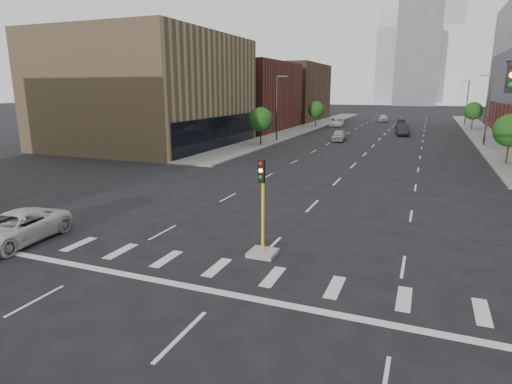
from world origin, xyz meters
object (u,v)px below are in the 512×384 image
Objects in this scene: car_near_left at (339,136)px; car_mid_right at (402,130)px; car_far_left at (336,122)px; parked_minivan at (15,228)px; car_distant at (383,118)px; median_traffic_signal at (262,235)px; car_deep_right at (401,123)px.

car_near_left is 13.86m from car_mid_right.
parked_minivan is (-1.20, -72.03, -0.07)m from car_far_left.
car_far_left is 17.61m from car_distant.
median_traffic_signal is at bearing -87.96° from car_near_left.
car_far_left is at bearing 84.18° from parked_minivan.
median_traffic_signal is at bearing -90.09° from car_far_left.
car_far_left is 12.91m from car_deep_right.
car_distant is (-5.75, 29.06, -0.03)m from car_mid_right.
car_deep_right is at bearing 88.84° from median_traffic_signal.
car_near_left is 0.95× the size of car_deep_right.
car_deep_right is at bearing 75.38° from parked_minivan.
car_far_left is 72.04m from parked_minivan.
car_near_left is 0.88× the size of car_mid_right.
median_traffic_signal is 73.84m from car_deep_right.
parked_minivan is at bearing -99.69° from car_far_left.
median_traffic_signal is 0.80× the size of parked_minivan.
car_near_left is 48.03m from parked_minivan.
car_deep_right is 0.88× the size of parked_minivan.
car_near_left is 0.76× the size of car_far_left.
car_mid_right is at bearing 49.79° from car_near_left.
car_near_left is 0.84× the size of parked_minivan.
car_mid_right reaches higher than car_far_left.
car_far_left is (-5.22, 24.43, 0.05)m from car_near_left.
parked_minivan reaches higher than car_deep_right.
car_near_left is at bearing -97.57° from car_distant.
median_traffic_signal is 0.90× the size of car_distant.
car_deep_right is 12.02m from car_distant.
car_deep_right is at bearing 72.21° from car_near_left.
median_traffic_signal reaches higher than car_far_left.
median_traffic_signal reaches higher than car_distant.
car_distant reaches higher than car_near_left.
car_deep_right is (12.00, 4.77, -0.13)m from car_far_left.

